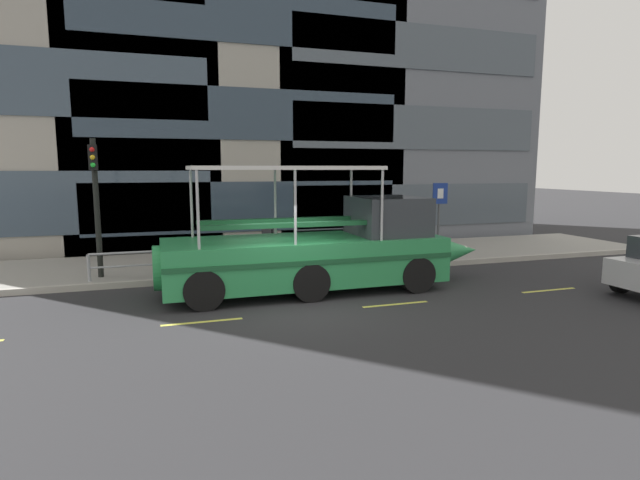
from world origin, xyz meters
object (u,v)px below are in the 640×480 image
Objects in this scene: pedestrian_mid_left at (268,237)px; duck_tour_boat at (324,250)px; traffic_light_pole at (96,194)px; pedestrian_near_bow at (369,231)px; parking_sign at (439,207)px.

duck_tour_boat is at bearing -75.90° from pedestrian_mid_left.
traffic_light_pole is 2.67× the size of pedestrian_near_bow.
duck_tour_boat is (6.14, -2.78, -1.55)m from traffic_light_pole.
duck_tour_boat reaches higher than pedestrian_near_bow.
parking_sign is 0.28× the size of duck_tour_boat.
traffic_light_pole is at bearing 155.66° from duck_tour_boat.
pedestrian_mid_left is (-6.30, 0.60, -0.94)m from parking_sign.
traffic_light_pole is at bearing -174.02° from pedestrian_near_bow.
traffic_light_pole reaches higher than parking_sign.
duck_tour_boat reaches higher than pedestrian_mid_left.
pedestrian_mid_left is at bearing 7.60° from traffic_light_pole.
pedestrian_mid_left is (5.27, 0.70, -1.58)m from traffic_light_pole.
traffic_light_pole is 2.73× the size of pedestrian_mid_left.
parking_sign reaches higher than pedestrian_near_bow.
traffic_light_pole is at bearing -172.40° from pedestrian_mid_left.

